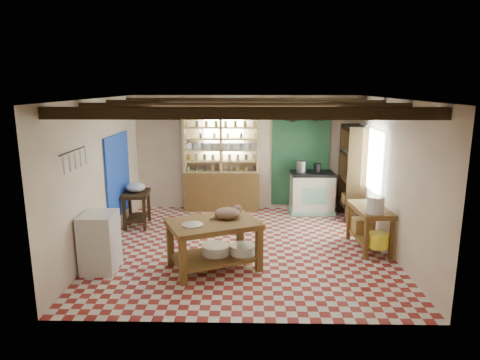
{
  "coord_description": "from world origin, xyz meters",
  "views": [
    {
      "loc": [
        0.08,
        -7.18,
        2.82
      ],
      "look_at": [
        -0.08,
        0.3,
        1.15
      ],
      "focal_mm": 32.0,
      "sensor_mm": 36.0,
      "label": 1
    }
  ],
  "objects_px": {
    "work_table": "(214,245)",
    "right_counter": "(369,228)",
    "stove": "(312,192)",
    "white_cabinet": "(100,242)",
    "cat": "(227,213)",
    "prep_table": "(137,209)"
  },
  "relations": [
    {
      "from": "white_cabinet",
      "to": "right_counter",
      "type": "xyz_separation_m",
      "value": [
        4.4,
        0.97,
        -0.08
      ]
    },
    {
      "from": "prep_table",
      "to": "white_cabinet",
      "type": "xyz_separation_m",
      "value": [
        -0.02,
        -2.13,
        0.1
      ]
    },
    {
      "from": "prep_table",
      "to": "cat",
      "type": "height_order",
      "value": "cat"
    },
    {
      "from": "stove",
      "to": "white_cabinet",
      "type": "xyz_separation_m",
      "value": [
        -3.71,
        -3.16,
        -0.01
      ]
    },
    {
      "from": "right_counter",
      "to": "cat",
      "type": "bearing_deg",
      "value": -167.52
    },
    {
      "from": "work_table",
      "to": "right_counter",
      "type": "xyz_separation_m",
      "value": [
        2.65,
        0.87,
        -0.0
      ]
    },
    {
      "from": "work_table",
      "to": "white_cabinet",
      "type": "xyz_separation_m",
      "value": [
        -1.75,
        -0.1,
        0.07
      ]
    },
    {
      "from": "prep_table",
      "to": "right_counter",
      "type": "distance_m",
      "value": 4.53
    },
    {
      "from": "right_counter",
      "to": "cat",
      "type": "xyz_separation_m",
      "value": [
        -2.44,
        -0.72,
        0.48
      ]
    },
    {
      "from": "stove",
      "to": "cat",
      "type": "xyz_separation_m",
      "value": [
        -1.75,
        -2.91,
        0.39
      ]
    },
    {
      "from": "work_table",
      "to": "prep_table",
      "type": "bearing_deg",
      "value": 106.45
    },
    {
      "from": "right_counter",
      "to": "cat",
      "type": "distance_m",
      "value": 2.59
    },
    {
      "from": "work_table",
      "to": "right_counter",
      "type": "bearing_deg",
      "value": -5.8
    },
    {
      "from": "work_table",
      "to": "stove",
      "type": "relative_size",
      "value": 1.42
    },
    {
      "from": "white_cabinet",
      "to": "stove",
      "type": "bearing_deg",
      "value": 38.9
    },
    {
      "from": "prep_table",
      "to": "right_counter",
      "type": "xyz_separation_m",
      "value": [
        4.38,
        -1.16,
        0.02
      ]
    },
    {
      "from": "stove",
      "to": "right_counter",
      "type": "height_order",
      "value": "stove"
    },
    {
      "from": "prep_table",
      "to": "right_counter",
      "type": "relative_size",
      "value": 0.68
    },
    {
      "from": "work_table",
      "to": "white_cabinet",
      "type": "height_order",
      "value": "white_cabinet"
    },
    {
      "from": "white_cabinet",
      "to": "right_counter",
      "type": "distance_m",
      "value": 4.51
    },
    {
      "from": "right_counter",
      "to": "stove",
      "type": "bearing_deg",
      "value": 103.48
    },
    {
      "from": "work_table",
      "to": "prep_table",
      "type": "distance_m",
      "value": 2.67
    }
  ]
}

